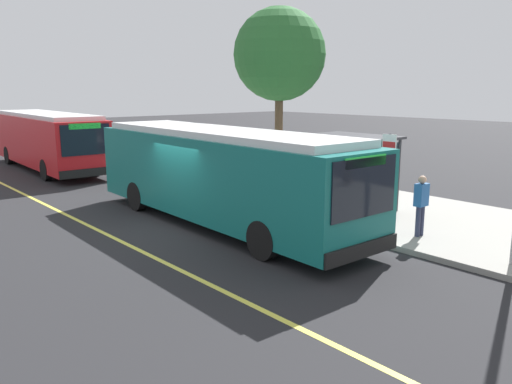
% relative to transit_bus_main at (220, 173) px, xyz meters
% --- Properties ---
extents(ground_plane, '(120.00, 120.00, 0.00)m').
position_rel_transit_bus_main_xyz_m(ground_plane, '(-0.50, -1.01, -1.62)').
color(ground_plane, '#232326').
extents(sidewalk_curb, '(44.00, 6.40, 0.15)m').
position_rel_transit_bus_main_xyz_m(sidewalk_curb, '(-0.50, 4.99, -1.54)').
color(sidewalk_curb, gray).
rests_on(sidewalk_curb, ground_plane).
extents(lane_stripe_center, '(36.00, 0.14, 0.01)m').
position_rel_transit_bus_main_xyz_m(lane_stripe_center, '(-0.50, -3.21, -1.61)').
color(lane_stripe_center, '#E0D64C').
rests_on(lane_stripe_center, ground_plane).
extents(transit_bus_main, '(11.20, 2.85, 2.95)m').
position_rel_transit_bus_main_xyz_m(transit_bus_main, '(0.00, 0.00, 0.00)').
color(transit_bus_main, '#146B66').
rests_on(transit_bus_main, ground_plane).
extents(transit_bus_second, '(11.29, 2.98, 2.95)m').
position_rel_transit_bus_main_xyz_m(transit_bus_second, '(-14.76, -0.15, 0.00)').
color(transit_bus_second, red).
rests_on(transit_bus_second, ground_plane).
extents(bus_shelter, '(2.90, 1.60, 2.48)m').
position_rel_transit_bus_main_xyz_m(bus_shelter, '(1.46, 4.62, 0.30)').
color(bus_shelter, '#333338').
rests_on(bus_shelter, sidewalk_curb).
extents(waiting_bench, '(1.60, 0.48, 0.95)m').
position_rel_transit_bus_main_xyz_m(waiting_bench, '(1.50, 4.49, -0.98)').
color(waiting_bench, brown).
rests_on(waiting_bench, sidewalk_curb).
extents(route_sign_post, '(0.44, 0.08, 2.80)m').
position_rel_transit_bus_main_xyz_m(route_sign_post, '(4.25, 2.60, 0.34)').
color(route_sign_post, '#333338').
rests_on(route_sign_post, sidewalk_curb).
extents(pedestrian_commuter, '(0.24, 0.40, 1.69)m').
position_rel_transit_bus_main_xyz_m(pedestrian_commuter, '(5.05, 3.05, -0.50)').
color(pedestrian_commuter, '#282D47').
rests_on(pedestrian_commuter, sidewalk_curb).
extents(street_tree_upstreet, '(4.04, 4.04, 7.50)m').
position_rel_transit_bus_main_xyz_m(street_tree_upstreet, '(-4.24, 6.51, 3.99)').
color(street_tree_upstreet, brown).
rests_on(street_tree_upstreet, sidewalk_curb).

